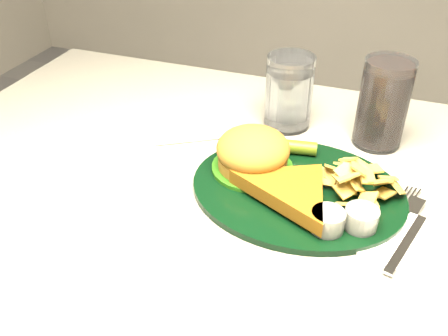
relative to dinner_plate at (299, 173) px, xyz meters
The scene contains 5 objects.
dinner_plate is the anchor object (origin of this frame).
water_glass 0.21m from the dinner_plate, 108.66° to the left, with size 0.08×0.08×0.13m, color white.
cola_glass 0.22m from the dinner_plate, 63.28° to the left, with size 0.08×0.08×0.15m, color black.
fork_napkin 0.17m from the dinner_plate, 19.23° to the right, with size 0.13×0.17×0.01m, color white, non-canonical shape.
wrapped_straw 0.20m from the dinner_plate, 147.53° to the left, with size 0.22×0.08×0.01m, color silver, non-canonical shape.
Camera 1 is at (0.17, -0.59, 1.21)m, focal length 40.00 mm.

